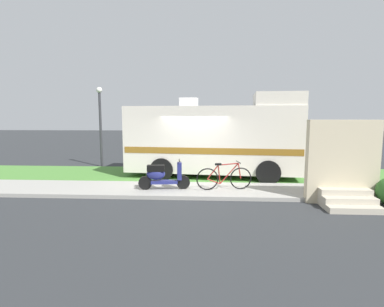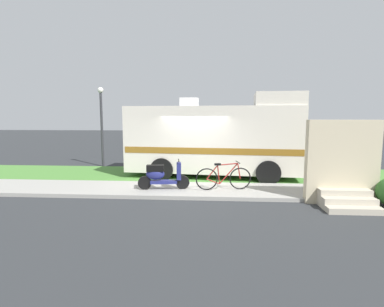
# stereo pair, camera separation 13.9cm
# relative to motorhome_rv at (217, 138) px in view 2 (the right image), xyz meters

# --- Properties ---
(ground_plane) EXTENTS (80.00, 80.00, 0.00)m
(ground_plane) POSITION_rel_motorhome_rv_xyz_m (-0.85, -1.49, -1.61)
(ground_plane) COLOR #2D3033
(sidewalk) EXTENTS (24.00, 2.00, 0.12)m
(sidewalk) POSITION_rel_motorhome_rv_xyz_m (-0.85, -2.69, -1.55)
(sidewalk) COLOR #9E9B93
(sidewalk) RESTS_ON ground
(grass_strip) EXTENTS (24.00, 3.40, 0.08)m
(grass_strip) POSITION_rel_motorhome_rv_xyz_m (-0.85, 0.01, -1.57)
(grass_strip) COLOR #4C8438
(grass_strip) RESTS_ON ground
(motorhome_rv) EXTENTS (7.03, 3.19, 3.38)m
(motorhome_rv) POSITION_rel_motorhome_rv_xyz_m (0.00, 0.00, 0.00)
(motorhome_rv) COLOR silver
(motorhome_rv) RESTS_ON ground
(scooter) EXTENTS (1.67, 0.54, 0.97)m
(scooter) POSITION_rel_motorhome_rv_xyz_m (-1.80, -2.84, -1.03)
(scooter) COLOR black
(scooter) RESTS_ON ground
(bicycle) EXTENTS (1.80, 0.52, 0.91)m
(bicycle) POSITION_rel_motorhome_rv_xyz_m (0.21, -2.77, -1.09)
(bicycle) COLOR black
(bicycle) RESTS_ON ground
(pickup_truck_near) EXTENTS (5.26, 2.42, 1.77)m
(pickup_truck_near) POSITION_rel_motorhome_rv_xyz_m (2.69, 4.41, -0.66)
(pickup_truck_near) COLOR maroon
(pickup_truck_near) RESTS_ON ground
(porch_steps) EXTENTS (2.00, 1.26, 2.40)m
(porch_steps) POSITION_rel_motorhome_rv_xyz_m (3.53, -3.78, -0.64)
(porch_steps) COLOR #BCB29E
(porch_steps) RESTS_ON ground
(bottle_green) EXTENTS (0.06, 0.06, 0.29)m
(bottle_green) POSITION_rel_motorhome_rv_xyz_m (2.92, -2.86, -1.37)
(bottle_green) COLOR #B2B2B7
(bottle_green) RESTS_ON ground
(street_lamp_post) EXTENTS (0.28, 0.28, 3.87)m
(street_lamp_post) POSITION_rel_motorhome_rv_xyz_m (-5.59, 2.11, 0.77)
(street_lamp_post) COLOR #333338
(street_lamp_post) RESTS_ON ground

